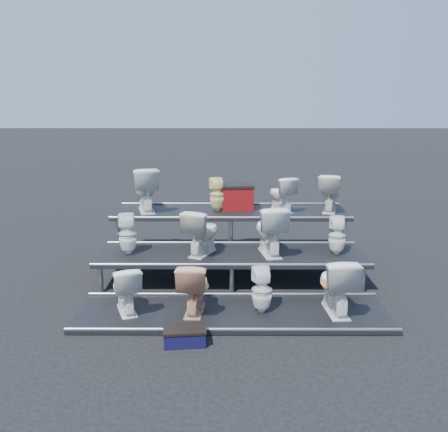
{
  "coord_description": "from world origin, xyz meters",
  "views": [
    {
      "loc": [
        -0.08,
        -7.57,
        2.89
      ],
      "look_at": [
        -0.12,
        0.1,
        1.05
      ],
      "focal_mm": 40.0,
      "sensor_mm": 36.0,
      "label": 1
    }
  ],
  "objects_px": {
    "toilet_2": "(262,290)",
    "red_crate": "(237,198)",
    "toilet_4": "(128,234)",
    "toilet_11": "(330,192)",
    "toilet_0": "(125,288)",
    "step_stool": "(185,337)",
    "toilet_6": "(270,230)",
    "toilet_9": "(217,195)",
    "toilet_3": "(336,284)",
    "toilet_5": "(202,232)",
    "toilet_10": "(281,194)",
    "toilet_8": "(145,189)",
    "toilet_1": "(194,287)",
    "toilet_7": "(337,236)"
  },
  "relations": [
    {
      "from": "toilet_1",
      "to": "toilet_8",
      "type": "bearing_deg",
      "value": -63.78
    },
    {
      "from": "toilet_8",
      "to": "step_stool",
      "type": "relative_size",
      "value": 1.64
    },
    {
      "from": "toilet_0",
      "to": "toilet_2",
      "type": "bearing_deg",
      "value": 159.3
    },
    {
      "from": "toilet_2",
      "to": "toilet_7",
      "type": "height_order",
      "value": "toilet_7"
    },
    {
      "from": "toilet_1",
      "to": "toilet_5",
      "type": "height_order",
      "value": "toilet_5"
    },
    {
      "from": "toilet_2",
      "to": "toilet_9",
      "type": "relative_size",
      "value": 1.01
    },
    {
      "from": "toilet_0",
      "to": "toilet_7",
      "type": "height_order",
      "value": "toilet_7"
    },
    {
      "from": "toilet_8",
      "to": "toilet_7",
      "type": "bearing_deg",
      "value": 143.53
    },
    {
      "from": "toilet_6",
      "to": "step_stool",
      "type": "bearing_deg",
      "value": 51.17
    },
    {
      "from": "toilet_3",
      "to": "toilet_4",
      "type": "distance_m",
      "value": 3.31
    },
    {
      "from": "toilet_3",
      "to": "toilet_9",
      "type": "bearing_deg",
      "value": -61.65
    },
    {
      "from": "toilet_4",
      "to": "step_stool",
      "type": "bearing_deg",
      "value": 101.32
    },
    {
      "from": "toilet_3",
      "to": "toilet_6",
      "type": "relative_size",
      "value": 0.99
    },
    {
      "from": "step_stool",
      "to": "toilet_10",
      "type": "bearing_deg",
      "value": 60.5
    },
    {
      "from": "toilet_1",
      "to": "toilet_7",
      "type": "bearing_deg",
      "value": -144.63
    },
    {
      "from": "toilet_8",
      "to": "toilet_9",
      "type": "xyz_separation_m",
      "value": [
        1.3,
        0.0,
        -0.1
      ]
    },
    {
      "from": "toilet_2",
      "to": "toilet_4",
      "type": "xyz_separation_m",
      "value": [
        -2.04,
        1.3,
        0.41
      ]
    },
    {
      "from": "toilet_11",
      "to": "step_stool",
      "type": "relative_size",
      "value": 1.41
    },
    {
      "from": "toilet_0",
      "to": "step_stool",
      "type": "relative_size",
      "value": 1.33
    },
    {
      "from": "toilet_4",
      "to": "toilet_8",
      "type": "distance_m",
      "value": 1.39
    },
    {
      "from": "toilet_0",
      "to": "step_stool",
      "type": "height_order",
      "value": "toilet_0"
    },
    {
      "from": "toilet_5",
      "to": "toilet_7",
      "type": "xyz_separation_m",
      "value": [
        2.13,
        0.0,
        -0.06
      ]
    },
    {
      "from": "toilet_1",
      "to": "toilet_3",
      "type": "relative_size",
      "value": 0.91
    },
    {
      "from": "toilet_2",
      "to": "toilet_3",
      "type": "xyz_separation_m",
      "value": [
        0.99,
        0.0,
        0.08
      ]
    },
    {
      "from": "toilet_2",
      "to": "toilet_10",
      "type": "relative_size",
      "value": 0.96
    },
    {
      "from": "toilet_2",
      "to": "toilet_3",
      "type": "bearing_deg",
      "value": 174.46
    },
    {
      "from": "toilet_1",
      "to": "step_stool",
      "type": "height_order",
      "value": "toilet_1"
    },
    {
      "from": "toilet_0",
      "to": "toilet_5",
      "type": "bearing_deg",
      "value": -147.49
    },
    {
      "from": "red_crate",
      "to": "toilet_8",
      "type": "bearing_deg",
      "value": -177.86
    },
    {
      "from": "toilet_10",
      "to": "toilet_11",
      "type": "xyz_separation_m",
      "value": [
        0.88,
        0.0,
        0.03
      ]
    },
    {
      "from": "toilet_6",
      "to": "step_stool",
      "type": "distance_m",
      "value": 2.53
    },
    {
      "from": "toilet_1",
      "to": "toilet_8",
      "type": "relative_size",
      "value": 0.88
    },
    {
      "from": "toilet_6",
      "to": "toilet_9",
      "type": "xyz_separation_m",
      "value": [
        -0.85,
        1.3,
        0.31
      ]
    },
    {
      "from": "toilet_3",
      "to": "toilet_4",
      "type": "relative_size",
      "value": 1.23
    },
    {
      "from": "toilet_9",
      "to": "toilet_11",
      "type": "relative_size",
      "value": 0.87
    },
    {
      "from": "toilet_0",
      "to": "toilet_6",
      "type": "bearing_deg",
      "value": -168.17
    },
    {
      "from": "toilet_8",
      "to": "toilet_6",
      "type": "bearing_deg",
      "value": 134.37
    },
    {
      "from": "toilet_8",
      "to": "red_crate",
      "type": "height_order",
      "value": "toilet_8"
    },
    {
      "from": "toilet_4",
      "to": "toilet_11",
      "type": "distance_m",
      "value": 3.7
    },
    {
      "from": "toilet_6",
      "to": "step_stool",
      "type": "height_order",
      "value": "toilet_6"
    },
    {
      "from": "toilet_5",
      "to": "toilet_6",
      "type": "distance_m",
      "value": 1.07
    },
    {
      "from": "toilet_2",
      "to": "toilet_10",
      "type": "height_order",
      "value": "toilet_10"
    },
    {
      "from": "toilet_10",
      "to": "red_crate",
      "type": "relative_size",
      "value": 1.12
    },
    {
      "from": "toilet_2",
      "to": "red_crate",
      "type": "xyz_separation_m",
      "value": [
        -0.28,
        2.78,
        0.7
      ]
    },
    {
      "from": "toilet_0",
      "to": "red_crate",
      "type": "relative_size",
      "value": 1.14
    },
    {
      "from": "toilet_10",
      "to": "red_crate",
      "type": "height_order",
      "value": "toilet_10"
    },
    {
      "from": "toilet_5",
      "to": "toilet_11",
      "type": "distance_m",
      "value": 2.63
    },
    {
      "from": "toilet_1",
      "to": "step_stool",
      "type": "xyz_separation_m",
      "value": [
        -0.06,
        -0.8,
        -0.33
      ]
    },
    {
      "from": "toilet_6",
      "to": "toilet_9",
      "type": "relative_size",
      "value": 1.31
    },
    {
      "from": "toilet_10",
      "to": "toilet_9",
      "type": "bearing_deg",
      "value": -23.69
    }
  ]
}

